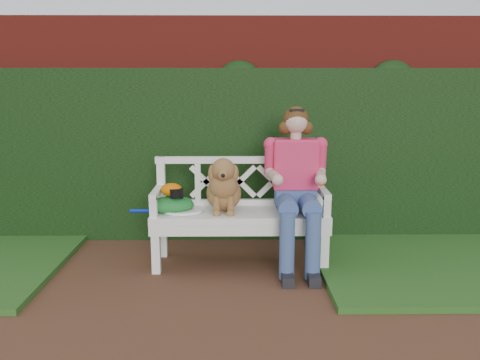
{
  "coord_description": "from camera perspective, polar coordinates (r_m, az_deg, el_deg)",
  "views": [
    {
      "loc": [
        0.39,
        -3.34,
        1.57
      ],
      "look_at": [
        0.44,
        0.9,
        0.75
      ],
      "focal_mm": 38.0,
      "sensor_mm": 36.0,
      "label": 1
    }
  ],
  "objects": [
    {
      "name": "green_bag",
      "position": [
        4.36,
        -7.73,
        -2.72
      ],
      "size": [
        0.45,
        0.39,
        0.13
      ],
      "primitive_type": null,
      "rotation": [
        0.0,
        0.0,
        -0.25
      ],
      "color": "green",
      "rests_on": "garden_bench"
    },
    {
      "name": "seated_woman",
      "position": [
        4.34,
        6.23,
        -1.13
      ],
      "size": [
        0.66,
        0.82,
        1.33
      ],
      "primitive_type": null,
      "rotation": [
        0.0,
        0.0,
        0.13
      ],
      "color": "red",
      "rests_on": "ground"
    },
    {
      "name": "grass_right",
      "position": [
        4.94,
        23.69,
        -8.25
      ],
      "size": [
        2.6,
        2.0,
        0.05
      ],
      "primitive_type": "cube",
      "color": "#2A5F21",
      "rests_on": "ground"
    },
    {
      "name": "tennis_racket",
      "position": [
        4.34,
        -6.83,
        -3.45
      ],
      "size": [
        0.7,
        0.51,
        0.03
      ],
      "primitive_type": null,
      "rotation": [
        0.0,
        0.0,
        -0.41
      ],
      "color": "white",
      "rests_on": "garden_bench"
    },
    {
      "name": "camera_item",
      "position": [
        4.32,
        -7.13,
        -1.42
      ],
      "size": [
        0.12,
        0.1,
        0.07
      ],
      "primitive_type": "cube",
      "rotation": [
        0.0,
        0.0,
        0.12
      ],
      "color": "black",
      "rests_on": "green_bag"
    },
    {
      "name": "dog",
      "position": [
        4.31,
        -1.85,
        -0.41
      ],
      "size": [
        0.36,
        0.46,
        0.48
      ],
      "primitive_type": null,
      "rotation": [
        0.0,
        0.0,
        -0.09
      ],
      "color": "#9E6527",
      "rests_on": "garden_bench"
    },
    {
      "name": "brick_wall",
      "position": [
        5.27,
        -4.9,
        5.8
      ],
      "size": [
        10.0,
        0.3,
        2.2
      ],
      "primitive_type": "cube",
      "color": "maroon",
      "rests_on": "ground"
    },
    {
      "name": "baseball_glove",
      "position": [
        4.35,
        -7.68,
        -1.09
      ],
      "size": [
        0.21,
        0.18,
        0.11
      ],
      "primitive_type": "ellipsoid",
      "rotation": [
        0.0,
        0.0,
        -0.3
      ],
      "color": "#CF5F03",
      "rests_on": "green_bag"
    },
    {
      "name": "ivy_hedge",
      "position": [
        5.08,
        -5.04,
        2.76
      ],
      "size": [
        10.0,
        0.18,
        1.7
      ],
      "primitive_type": "cube",
      "color": "#1B4015",
      "rests_on": "ground"
    },
    {
      "name": "ground",
      "position": [
        3.71,
        -6.82,
        -14.19
      ],
      "size": [
        60.0,
        60.0,
        0.0
      ],
      "primitive_type": "plane",
      "color": "#523022"
    },
    {
      "name": "garden_bench",
      "position": [
        4.44,
        0.0,
        -6.47
      ],
      "size": [
        1.58,
        0.61,
        0.48
      ],
      "primitive_type": null,
      "rotation": [
        0.0,
        0.0,
        -0.0
      ],
      "color": "white",
      "rests_on": "ground"
    }
  ]
}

